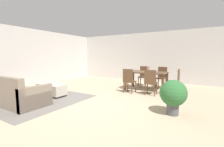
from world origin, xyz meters
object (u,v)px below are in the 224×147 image
(ottoman_table, at_px, (52,89))
(vase_centerpiece, at_px, (148,69))
(dining_chair_far_left, at_px, (144,75))
(dining_chair_head_east, at_px, (176,80))
(dining_chair_near_right, at_px, (151,81))
(dining_chair_near_left, at_px, (129,79))
(dining_chair_far_right, at_px, (162,76))
(dining_table, at_px, (146,74))
(potted_plant, at_px, (173,94))
(couch, at_px, (13,94))

(ottoman_table, relative_size, vase_centerpiece, 4.82)
(dining_chair_far_left, distance_m, dining_chair_head_east, 1.78)
(dining_chair_near_right, xyz_separation_m, vase_centerpiece, (-0.37, 0.84, 0.35))
(ottoman_table, bearing_deg, dining_chair_near_right, 32.04)
(vase_centerpiece, bearing_deg, dining_chair_near_left, -116.31)
(dining_chair_far_right, bearing_deg, dining_table, -116.96)
(potted_plant, bearing_deg, dining_table, 121.62)
(dining_chair_near_right, height_order, vase_centerpiece, vase_centerpiece)
(ottoman_table, height_order, dining_chair_near_right, dining_chair_near_right)
(ottoman_table, relative_size, dining_chair_far_left, 1.18)
(dining_chair_far_right, height_order, dining_chair_head_east, same)
(couch, xyz_separation_m, ottoman_table, (0.25, 1.17, -0.05))
(dining_chair_far_right, relative_size, potted_plant, 1.09)
(dining_chair_near_left, relative_size, dining_chair_far_left, 1.00)
(dining_table, xyz_separation_m, vase_centerpiece, (0.05, 0.04, 0.20))
(dining_chair_near_left, distance_m, dining_chair_near_right, 0.82)
(couch, height_order, dining_chair_near_right, dining_chair_near_right)
(dining_table, xyz_separation_m, dining_chair_far_left, (-0.42, 0.85, -0.15))
(dining_chair_near_left, height_order, dining_chair_far_right, same)
(dining_table, bearing_deg, vase_centerpiece, 41.33)
(dining_table, height_order, potted_plant, potted_plant)
(dining_chair_head_east, relative_size, potted_plant, 1.09)
(dining_chair_far_left, bearing_deg, dining_chair_head_east, -29.07)
(dining_chair_far_left, distance_m, potted_plant, 3.67)
(ottoman_table, xyz_separation_m, dining_chair_far_right, (2.99, 3.50, 0.28))
(dining_table, distance_m, vase_centerpiece, 0.21)
(dining_chair_far_right, xyz_separation_m, dining_chair_head_east, (0.72, -0.86, 0.00))
(couch, xyz_separation_m, potted_plant, (4.24, 1.50, 0.21))
(dining_chair_near_right, height_order, dining_chair_head_east, same)
(ottoman_table, distance_m, dining_chair_far_right, 4.61)
(dining_chair_near_right, xyz_separation_m, dining_chair_head_east, (0.72, 0.77, 0.00))
(dining_chair_far_left, relative_size, dining_chair_head_east, 1.00)
(dining_chair_near_right, relative_size, dining_chair_far_left, 1.00)
(couch, xyz_separation_m, dining_chair_head_east, (3.95, 3.81, 0.23))
(dining_chair_near_left, bearing_deg, vase_centerpiece, 63.69)
(dining_chair_near_left, height_order, dining_chair_head_east, same)
(dining_chair_near_right, distance_m, vase_centerpiece, 0.98)
(ottoman_table, relative_size, dining_chair_near_left, 1.18)
(ottoman_table, relative_size, dining_chair_head_east, 1.18)
(dining_chair_far_right, distance_m, vase_centerpiece, 0.96)
(vase_centerpiece, bearing_deg, couch, -126.40)
(couch, height_order, dining_chair_head_east, dining_chair_head_east)
(dining_chair_far_left, bearing_deg, ottoman_table, -121.43)
(dining_table, xyz_separation_m, dining_chair_far_right, (0.43, 0.84, -0.15))
(dining_chair_far_right, height_order, vase_centerpiece, vase_centerpiece)
(vase_centerpiece, height_order, potted_plant, vase_centerpiece)
(couch, relative_size, potted_plant, 2.70)
(vase_centerpiece, distance_m, potted_plant, 2.77)
(ottoman_table, xyz_separation_m, dining_chair_near_left, (2.16, 1.80, 0.28))
(dining_chair_far_left, height_order, potted_plant, dining_chair_far_left)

